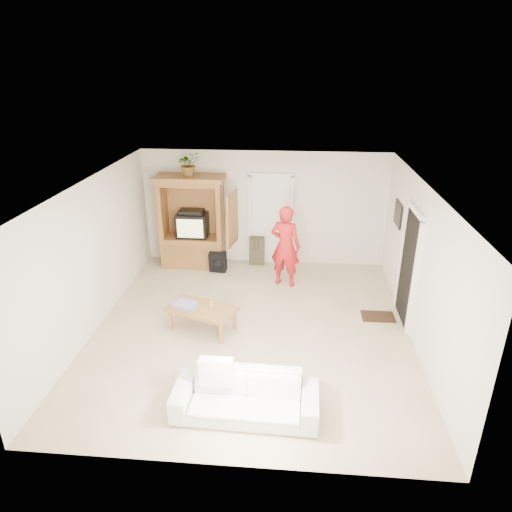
{
  "coord_description": "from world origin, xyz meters",
  "views": [
    {
      "loc": [
        0.67,
        -6.91,
        4.38
      ],
      "look_at": [
        0.02,
        0.6,
        1.15
      ],
      "focal_mm": 32.0,
      "sensor_mm": 36.0,
      "label": 1
    }
  ],
  "objects_px": {
    "coffee_table": "(202,310)",
    "sofa": "(245,397)",
    "armoire": "(194,228)",
    "man": "(285,246)"
  },
  "relations": [
    {
      "from": "man",
      "to": "coffee_table",
      "type": "distance_m",
      "value": 2.41
    },
    {
      "from": "armoire",
      "to": "coffee_table",
      "type": "xyz_separation_m",
      "value": [
        0.71,
        -2.75,
        -0.53
      ]
    },
    {
      "from": "armoire",
      "to": "sofa",
      "type": "distance_m",
      "value": 5.11
    },
    {
      "from": "man",
      "to": "coffee_table",
      "type": "height_order",
      "value": "man"
    },
    {
      "from": "armoire",
      "to": "man",
      "type": "bearing_deg",
      "value": -21.86
    },
    {
      "from": "armoire",
      "to": "man",
      "type": "xyz_separation_m",
      "value": [
        2.1,
        -0.84,
        -0.04
      ]
    },
    {
      "from": "armoire",
      "to": "man",
      "type": "relative_size",
      "value": 1.21
    },
    {
      "from": "sofa",
      "to": "man",
      "type": "bearing_deg",
      "value": 85.69
    },
    {
      "from": "coffee_table",
      "to": "sofa",
      "type": "bearing_deg",
      "value": -44.33
    },
    {
      "from": "armoire",
      "to": "sofa",
      "type": "bearing_deg",
      "value": -70.49
    }
  ]
}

